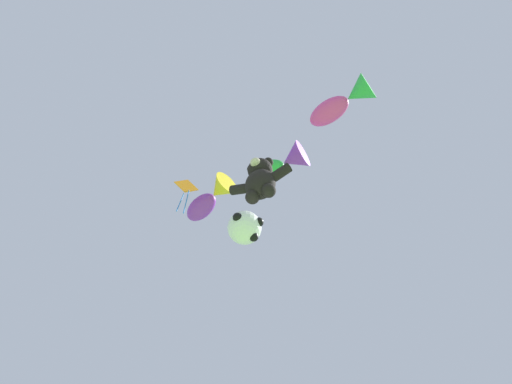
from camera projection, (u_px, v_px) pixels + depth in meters
teddy_bear_kite at (260, 180)px, 12.59m from camera, size 1.71×0.75×1.74m
soccer_ball_kite at (245, 228)px, 11.30m from camera, size 0.86×0.85×0.79m
fish_kite_magenta at (344, 102)px, 15.69m from camera, size 2.26×1.23×0.92m
fish_kite_emerald at (280, 166)px, 15.93m from camera, size 2.10×1.07×0.93m
fish_kite_violet at (211, 198)px, 17.08m from camera, size 2.17×1.53×0.93m
diamond_kite at (186, 190)px, 16.49m from camera, size 0.61×0.65×2.11m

